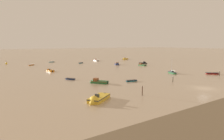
{
  "coord_description": "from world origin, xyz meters",
  "views": [
    {
      "loc": [
        -43.96,
        -25.6,
        10.34
      ],
      "look_at": [
        -0.03,
        37.67,
        0.27
      ],
      "focal_mm": 32.38,
      "sensor_mm": 36.0,
      "label": 1
    }
  ],
  "objects_px": {
    "motorboat_moored_8": "(49,71)",
    "mooring_post_right": "(142,91)",
    "sailboat_moored_0": "(172,73)",
    "mooring_post_near": "(220,73)",
    "rowboat_moored_0": "(31,65)",
    "motorboat_moored_5": "(125,59)",
    "rowboat_moored_2": "(70,79)",
    "motorboat_moored_2": "(97,82)",
    "channel_buoy": "(6,63)",
    "motorboat_moored_3": "(144,63)",
    "mooring_post_left": "(173,79)",
    "motorboat_moored_1": "(97,100)",
    "motorboat_moored_6": "(141,65)",
    "rowboat_moored_1": "(52,62)",
    "rowboat_moored_4": "(81,63)",
    "rowboat_moored_5": "(132,81)",
    "rowboat_moored_3": "(212,74)",
    "motorboat_moored_4": "(117,64)",
    "motorboat_moored_0": "(96,60)"
  },
  "relations": [
    {
      "from": "motorboat_moored_6",
      "to": "rowboat_moored_1",
      "type": "distance_m",
      "value": 51.1
    },
    {
      "from": "rowboat_moored_5",
      "to": "channel_buoy",
      "type": "xyz_separation_m",
      "value": [
        -21.61,
        72.84,
        0.31
      ]
    },
    {
      "from": "rowboat_moored_4",
      "to": "rowboat_moored_1",
      "type": "bearing_deg",
      "value": 89.04
    },
    {
      "from": "rowboat_moored_3",
      "to": "sailboat_moored_0",
      "type": "relative_size",
      "value": 0.82
    },
    {
      "from": "motorboat_moored_3",
      "to": "mooring_post_left",
      "type": "relative_size",
      "value": 2.65
    },
    {
      "from": "motorboat_moored_5",
      "to": "mooring_post_near",
      "type": "bearing_deg",
      "value": 47.45
    },
    {
      "from": "rowboat_moored_1",
      "to": "mooring_post_near",
      "type": "relative_size",
      "value": 1.79
    },
    {
      "from": "rowboat_moored_1",
      "to": "motorboat_moored_5",
      "type": "bearing_deg",
      "value": -13.98
    },
    {
      "from": "rowboat_moored_2",
      "to": "motorboat_moored_8",
      "type": "xyz_separation_m",
      "value": [
        0.68,
        21.15,
        0.07
      ]
    },
    {
      "from": "rowboat_moored_4",
      "to": "mooring_post_left",
      "type": "height_order",
      "value": "mooring_post_left"
    },
    {
      "from": "motorboat_moored_2",
      "to": "channel_buoy",
      "type": "relative_size",
      "value": 2.27
    },
    {
      "from": "rowboat_moored_4",
      "to": "rowboat_moored_0",
      "type": "bearing_deg",
      "value": 131.69
    },
    {
      "from": "rowboat_moored_0",
      "to": "rowboat_moored_5",
      "type": "xyz_separation_m",
      "value": [
        12.27,
        -60.6,
        -0.03
      ]
    },
    {
      "from": "motorboat_moored_4",
      "to": "mooring_post_right",
      "type": "relative_size",
      "value": 2.32
    },
    {
      "from": "motorboat_moored_3",
      "to": "rowboat_moored_5",
      "type": "bearing_deg",
      "value": -101.61
    },
    {
      "from": "motorboat_moored_8",
      "to": "sailboat_moored_0",
      "type": "height_order",
      "value": "sailboat_moored_0"
    },
    {
      "from": "motorboat_moored_5",
      "to": "mooring_post_left",
      "type": "bearing_deg",
      "value": 32.2
    },
    {
      "from": "motorboat_moored_6",
      "to": "rowboat_moored_4",
      "type": "distance_m",
      "value": 32.42
    },
    {
      "from": "mooring_post_right",
      "to": "rowboat_moored_3",
      "type": "bearing_deg",
      "value": 10.51
    },
    {
      "from": "mooring_post_near",
      "to": "motorboat_moored_1",
      "type": "bearing_deg",
      "value": -176.92
    },
    {
      "from": "channel_buoy",
      "to": "motorboat_moored_1",
      "type": "bearing_deg",
      "value": -87.44
    },
    {
      "from": "rowboat_moored_5",
      "to": "channel_buoy",
      "type": "height_order",
      "value": "channel_buoy"
    },
    {
      "from": "rowboat_moored_2",
      "to": "rowboat_moored_5",
      "type": "distance_m",
      "value": 17.74
    },
    {
      "from": "sailboat_moored_0",
      "to": "motorboat_moored_1",
      "type": "bearing_deg",
      "value": 130.99
    },
    {
      "from": "rowboat_moored_2",
      "to": "mooring_post_near",
      "type": "height_order",
      "value": "mooring_post_near"
    },
    {
      "from": "rowboat_moored_0",
      "to": "motorboat_moored_5",
      "type": "bearing_deg",
      "value": -43.72
    },
    {
      "from": "rowboat_moored_5",
      "to": "rowboat_moored_3",
      "type": "bearing_deg",
      "value": -177.1
    },
    {
      "from": "motorboat_moored_4",
      "to": "rowboat_moored_4",
      "type": "distance_m",
      "value": 20.74
    },
    {
      "from": "rowboat_moored_1",
      "to": "motorboat_moored_8",
      "type": "distance_m",
      "value": 39.25
    },
    {
      "from": "motorboat_moored_4",
      "to": "rowboat_moored_1",
      "type": "xyz_separation_m",
      "value": [
        -21.63,
        32.95,
        -0.13
      ]
    },
    {
      "from": "rowboat_moored_0",
      "to": "mooring_post_near",
      "type": "distance_m",
      "value": 81.11
    },
    {
      "from": "rowboat_moored_0",
      "to": "mooring_post_left",
      "type": "xyz_separation_m",
      "value": [
        20.97,
        -67.64,
        0.55
      ]
    },
    {
      "from": "motorboat_moored_2",
      "to": "motorboat_moored_6",
      "type": "relative_size",
      "value": 1.11
    },
    {
      "from": "rowboat_moored_2",
      "to": "mooring_post_near",
      "type": "distance_m",
      "value": 47.27
    },
    {
      "from": "motorboat_moored_5",
      "to": "mooring_post_left",
      "type": "height_order",
      "value": "mooring_post_left"
    },
    {
      "from": "motorboat_moored_6",
      "to": "mooring_post_left",
      "type": "bearing_deg",
      "value": 145.19
    },
    {
      "from": "motorboat_moored_0",
      "to": "mooring_post_near",
      "type": "relative_size",
      "value": 2.97
    },
    {
      "from": "sailboat_moored_0",
      "to": "motorboat_moored_3",
      "type": "bearing_deg",
      "value": -7.27
    },
    {
      "from": "rowboat_moored_4",
      "to": "mooring_post_near",
      "type": "relative_size",
      "value": 1.96
    },
    {
      "from": "mooring_post_left",
      "to": "rowboat_moored_3",
      "type": "bearing_deg",
      "value": 3.74
    },
    {
      "from": "channel_buoy",
      "to": "mooring_post_right",
      "type": "bearing_deg",
      "value": -81.03
    },
    {
      "from": "motorboat_moored_4",
      "to": "rowboat_moored_2",
      "type": "bearing_deg",
      "value": -26.27
    },
    {
      "from": "rowboat_moored_0",
      "to": "sailboat_moored_0",
      "type": "bearing_deg",
      "value": -104.16
    },
    {
      "from": "channel_buoy",
      "to": "sailboat_moored_0",
      "type": "bearing_deg",
      "value": -58.13
    },
    {
      "from": "motorboat_moored_3",
      "to": "mooring_post_right",
      "type": "xyz_separation_m",
      "value": [
        -45.91,
        -47.67,
        0.68
      ]
    },
    {
      "from": "rowboat_moored_4",
      "to": "sailboat_moored_0",
      "type": "distance_m",
      "value": 52.6
    },
    {
      "from": "rowboat_moored_1",
      "to": "rowboat_moored_4",
      "type": "relative_size",
      "value": 0.91
    },
    {
      "from": "sailboat_moored_0",
      "to": "mooring_post_near",
      "type": "relative_size",
      "value": 2.91
    },
    {
      "from": "motorboat_moored_8",
      "to": "mooring_post_right",
      "type": "bearing_deg",
      "value": 178.93
    },
    {
      "from": "rowboat_moored_0",
      "to": "channel_buoy",
      "type": "distance_m",
      "value": 15.39
    }
  ]
}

